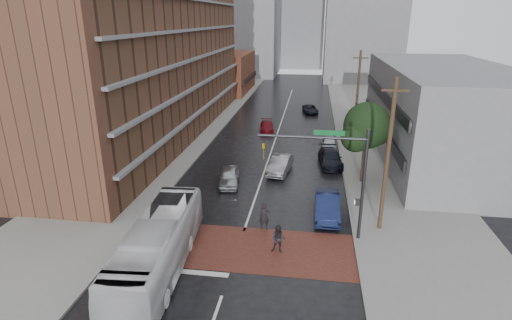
% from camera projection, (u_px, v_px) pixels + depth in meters
% --- Properties ---
extents(ground, '(160.00, 160.00, 0.00)m').
position_uv_depth(ground, '(237.00, 252.00, 23.79)').
color(ground, black).
rests_on(ground, ground).
extents(crosswalk, '(14.00, 5.00, 0.02)m').
position_uv_depth(crosswalk, '(238.00, 248.00, 24.25)').
color(crosswalk, brown).
rests_on(crosswalk, ground).
extents(sidewalk_west, '(9.00, 90.00, 0.15)m').
position_uv_depth(sidewalk_west, '(183.00, 132.00, 48.61)').
color(sidewalk_west, gray).
rests_on(sidewalk_west, ground).
extents(sidewalk_east, '(9.00, 90.00, 0.15)m').
position_uv_depth(sidewalk_east, '(377.00, 140.00, 45.51)').
color(sidewalk_east, gray).
rests_on(sidewalk_east, ground).
extents(apartment_block, '(10.00, 44.00, 28.00)m').
position_uv_depth(apartment_block, '(150.00, 10.00, 43.32)').
color(apartment_block, brown).
rests_on(apartment_block, ground).
extents(storefront_west, '(8.00, 16.00, 7.00)m').
position_uv_depth(storefront_west, '(228.00, 73.00, 74.54)').
color(storefront_west, brown).
rests_on(storefront_west, ground).
extents(building_east, '(11.00, 26.00, 9.00)m').
position_uv_depth(building_east, '(442.00, 113.00, 38.69)').
color(building_east, gray).
rests_on(building_east, ground).
extents(distant_tower_west, '(18.00, 16.00, 32.00)m').
position_uv_depth(distant_tower_west, '(239.00, 5.00, 92.97)').
color(distant_tower_west, gray).
rests_on(distant_tower_west, ground).
extents(distant_tower_center, '(12.00, 10.00, 24.00)m').
position_uv_depth(distant_tower_center, '(302.00, 22.00, 108.27)').
color(distant_tower_center, gray).
rests_on(distant_tower_center, ground).
extents(street_tree, '(4.20, 4.10, 6.90)m').
position_uv_depth(street_tree, '(367.00, 129.00, 32.26)').
color(street_tree, '#332319').
rests_on(street_tree, ground).
extents(signal_mast, '(6.50, 0.30, 7.20)m').
position_uv_depth(signal_mast, '(340.00, 169.00, 23.74)').
color(signal_mast, '#2D2D33').
rests_on(signal_mast, ground).
extents(utility_pole_near, '(1.60, 0.26, 10.00)m').
position_uv_depth(utility_pole_near, '(388.00, 156.00, 24.60)').
color(utility_pole_near, '#473321').
rests_on(utility_pole_near, ground).
extents(utility_pole_far, '(1.60, 0.26, 10.00)m').
position_uv_depth(utility_pole_far, '(357.00, 96.00, 43.24)').
color(utility_pole_far, '#473321').
rests_on(utility_pole_far, ground).
extents(transit_bus, '(3.32, 11.10, 3.05)m').
position_uv_depth(transit_bus, '(158.00, 246.00, 21.59)').
color(transit_bus, silver).
rests_on(transit_bus, ground).
extents(pedestrian_a, '(0.72, 0.52, 1.86)m').
position_uv_depth(pedestrian_a, '(264.00, 216.00, 26.10)').
color(pedestrian_a, black).
rests_on(pedestrian_a, ground).
extents(pedestrian_b, '(0.91, 0.73, 1.77)m').
position_uv_depth(pedestrian_b, '(278.00, 239.00, 23.52)').
color(pedestrian_b, black).
rests_on(pedestrian_b, ground).
extents(car_travel_a, '(2.21, 4.21, 1.37)m').
position_uv_depth(car_travel_a, '(229.00, 177.00, 33.25)').
color(car_travel_a, '#ABADB3').
rests_on(car_travel_a, ground).
extents(car_travel_b, '(2.21, 4.73, 1.50)m').
position_uv_depth(car_travel_b, '(280.00, 165.00, 35.84)').
color(car_travel_b, '#98999F').
rests_on(car_travel_b, ground).
extents(car_travel_c, '(2.18, 4.23, 1.18)m').
position_uv_depth(car_travel_c, '(267.00, 126.00, 49.05)').
color(car_travel_c, maroon).
rests_on(car_travel_c, ground).
extents(suv_travel, '(2.58, 4.42, 1.16)m').
position_uv_depth(suv_travel, '(310.00, 109.00, 58.33)').
color(suv_travel, black).
rests_on(suv_travel, ground).
extents(car_parked_near, '(1.68, 4.80, 1.58)m').
position_uv_depth(car_parked_near, '(327.00, 206.00, 27.86)').
color(car_parked_near, '#131D44').
rests_on(car_parked_near, ground).
extents(car_parked_mid, '(2.51, 5.07, 1.42)m').
position_uv_depth(car_parked_mid, '(330.00, 158.00, 37.66)').
color(car_parked_mid, black).
rests_on(car_parked_mid, ground).
extents(car_parked_far, '(1.92, 4.31, 1.44)m').
position_uv_depth(car_parked_far, '(329.00, 144.00, 41.83)').
color(car_parked_far, '#ACB0B4').
rests_on(car_parked_far, ground).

